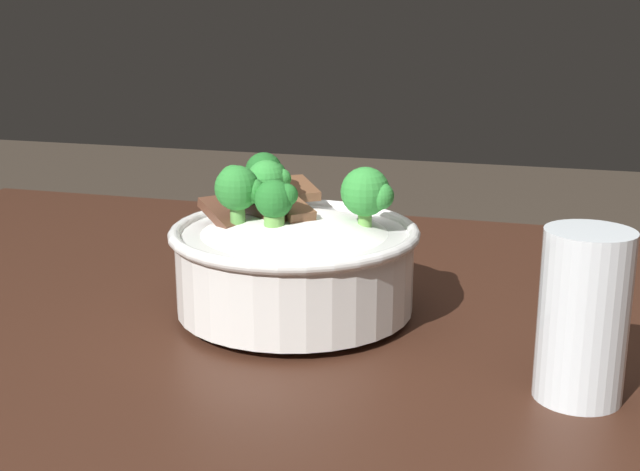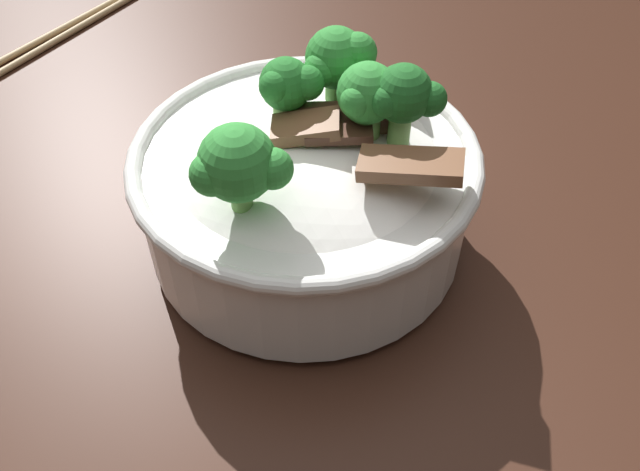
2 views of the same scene
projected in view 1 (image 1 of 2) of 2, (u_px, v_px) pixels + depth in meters
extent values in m
cube|color=#381E14|center=(330.00, 387.00, 0.71)|extent=(1.43, 1.08, 0.04)
cube|color=#381E14|center=(38.00, 425.00, 1.41)|extent=(0.07, 0.07, 0.70)
cylinder|color=white|center=(295.00, 311.00, 0.83)|extent=(0.10, 0.10, 0.01)
cylinder|color=white|center=(295.00, 270.00, 0.82)|extent=(0.23, 0.23, 0.08)
torus|color=white|center=(294.00, 232.00, 0.81)|extent=(0.24, 0.24, 0.01)
ellipsoid|color=white|center=(295.00, 248.00, 0.81)|extent=(0.21, 0.21, 0.06)
cube|color=brown|center=(299.00, 188.00, 0.87)|extent=(0.06, 0.07, 0.02)
cube|color=#4C2B1E|center=(287.00, 205.00, 0.82)|extent=(0.04, 0.04, 0.01)
cube|color=brown|center=(293.00, 209.00, 0.80)|extent=(0.05, 0.05, 0.02)
cube|color=#563323|center=(221.00, 215.00, 0.82)|extent=(0.06, 0.06, 0.03)
cube|color=#563323|center=(266.00, 210.00, 0.81)|extent=(0.07, 0.07, 0.01)
cylinder|color=#6BA84C|center=(365.00, 217.00, 0.80)|extent=(0.01, 0.01, 0.02)
sphere|color=green|center=(365.00, 192.00, 0.79)|extent=(0.05, 0.05, 0.05)
sphere|color=green|center=(380.00, 196.00, 0.78)|extent=(0.03, 0.03, 0.03)
sphere|color=green|center=(356.00, 189.00, 0.81)|extent=(0.02, 0.02, 0.02)
cylinder|color=#6BA84C|center=(274.00, 222.00, 0.78)|extent=(0.02, 0.02, 0.02)
sphere|color=#237028|center=(274.00, 199.00, 0.77)|extent=(0.04, 0.04, 0.04)
sphere|color=#237028|center=(287.00, 195.00, 0.77)|extent=(0.02, 0.02, 0.02)
sphere|color=#237028|center=(269.00, 193.00, 0.78)|extent=(0.02, 0.02, 0.02)
cylinder|color=#7AB256|center=(267.00, 206.00, 0.83)|extent=(0.02, 0.02, 0.03)
sphere|color=green|center=(267.00, 180.00, 0.82)|extent=(0.04, 0.04, 0.04)
sphere|color=green|center=(281.00, 179.00, 0.82)|extent=(0.02, 0.02, 0.02)
sphere|color=green|center=(268.00, 176.00, 0.84)|extent=(0.02, 0.02, 0.02)
cylinder|color=#7AB256|center=(264.00, 198.00, 0.85)|extent=(0.01, 0.01, 0.03)
sphere|color=#1E6023|center=(264.00, 171.00, 0.84)|extent=(0.04, 0.04, 0.04)
sphere|color=#1E6023|center=(276.00, 172.00, 0.84)|extent=(0.02, 0.02, 0.02)
sphere|color=#1E6023|center=(259.00, 171.00, 0.86)|extent=(0.02, 0.02, 0.02)
cylinder|color=#5B9947|center=(238.00, 215.00, 0.79)|extent=(0.01, 0.01, 0.02)
sphere|color=#2D8433|center=(237.00, 188.00, 0.79)|extent=(0.04, 0.04, 0.04)
sphere|color=#2D8433|center=(252.00, 191.00, 0.79)|extent=(0.02, 0.02, 0.02)
sphere|color=#2D8433|center=(233.00, 179.00, 0.80)|extent=(0.03, 0.03, 0.03)
cylinder|color=white|center=(576.00, 392.00, 0.66)|extent=(0.07, 0.07, 0.00)
cylinder|color=white|center=(583.00, 314.00, 0.64)|extent=(0.07, 0.07, 0.14)
cylinder|color=silver|center=(582.00, 333.00, 0.64)|extent=(0.06, 0.06, 0.10)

